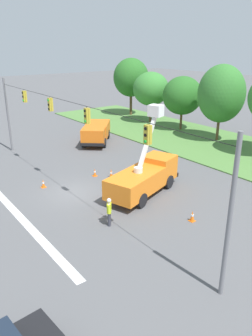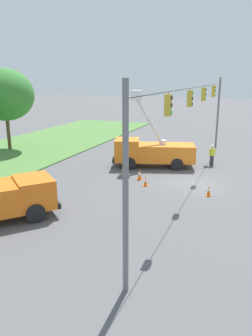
# 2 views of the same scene
# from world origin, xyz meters

# --- Properties ---
(ground_plane) EXTENTS (200.00, 200.00, 0.00)m
(ground_plane) POSITION_xyz_m (0.00, 0.00, 0.00)
(ground_plane) COLOR #565659
(signal_gantry) EXTENTS (26.20, 0.33, 7.20)m
(signal_gantry) POSITION_xyz_m (-0.04, -0.00, 4.58)
(signal_gantry) COLOR slate
(signal_gantry) RESTS_ON ground
(tree_far_east) EXTENTS (5.47, 5.76, 8.10)m
(tree_far_east) POSITION_xyz_m (3.97, 19.47, 5.54)
(tree_far_east) COLOR brown
(tree_far_east) RESTS_ON ground
(utility_truck_bucket_lift) EXTENTS (4.19, 7.03, 6.21)m
(utility_truck_bucket_lift) POSITION_xyz_m (3.15, 4.04, 1.37)
(utility_truck_bucket_lift) COLOR orange
(utility_truck_bucket_lift) RESTS_ON ground
(road_worker) EXTENTS (0.53, 0.45, 1.77)m
(road_worker) POSITION_xyz_m (5.36, -0.57, 1.00)
(road_worker) COLOR #383842
(road_worker) RESTS_ON ground
(traffic_cone_foreground_left) EXTENTS (0.36, 0.36, 0.65)m
(traffic_cone_foreground_left) POSITION_xyz_m (-2.24, -1.38, 0.32)
(traffic_cone_foreground_left) COLOR orange
(traffic_cone_foreground_left) RESTS_ON ground
(traffic_cone_foreground_right) EXTENTS (0.36, 0.36, 0.78)m
(traffic_cone_foreground_right) POSITION_xyz_m (-0.69, 3.78, 0.39)
(traffic_cone_foreground_right) COLOR orange
(traffic_cone_foreground_right) RESTS_ON ground
(traffic_cone_mid_left) EXTENTS (0.36, 0.36, 0.65)m
(traffic_cone_mid_left) POSITION_xyz_m (-1.83, 2.94, 0.32)
(traffic_cone_mid_left) COLOR orange
(traffic_cone_mid_left) RESTS_ON ground
(traffic_cone_mid_right) EXTENTS (0.36, 0.36, 0.69)m
(traffic_cone_mid_right) POSITION_xyz_m (8.02, 3.72, 0.34)
(traffic_cone_mid_right) COLOR orange
(traffic_cone_mid_right) RESTS_ON ground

